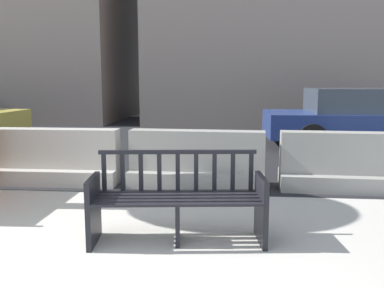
{
  "coord_description": "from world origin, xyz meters",
  "views": [
    {
      "loc": [
        1.26,
        -3.04,
        1.59
      ],
      "look_at": [
        0.75,
        2.46,
        0.75
      ],
      "focal_mm": 40.0,
      "sensor_mm": 36.0,
      "label": 1
    }
  ],
  "objects_px": {
    "jersey_barrier_right": "(350,167)",
    "jersey_barrier_left": "(55,161)",
    "jersey_barrier_centre": "(197,164)",
    "street_bench": "(178,202)",
    "car_sedan_mid": "(366,118)"
  },
  "relations": [
    {
      "from": "street_bench",
      "to": "jersey_barrier_right",
      "type": "height_order",
      "value": "street_bench"
    },
    {
      "from": "jersey_barrier_right",
      "to": "street_bench",
      "type": "bearing_deg",
      "value": -135.35
    },
    {
      "from": "jersey_barrier_centre",
      "to": "jersey_barrier_right",
      "type": "relative_size",
      "value": 1.0
    },
    {
      "from": "jersey_barrier_centre",
      "to": "jersey_barrier_left",
      "type": "xyz_separation_m",
      "value": [
        -2.2,
        0.01,
        0.0
      ]
    },
    {
      "from": "street_bench",
      "to": "jersey_barrier_centre",
      "type": "xyz_separation_m",
      "value": [
        0.0,
        2.21,
        -0.06
      ]
    },
    {
      "from": "jersey_barrier_centre",
      "to": "jersey_barrier_right",
      "type": "xyz_separation_m",
      "value": [
        2.22,
        -0.01,
        0.0
      ]
    },
    {
      "from": "jersey_barrier_centre",
      "to": "car_sedan_mid",
      "type": "height_order",
      "value": "car_sedan_mid"
    },
    {
      "from": "jersey_barrier_right",
      "to": "jersey_barrier_left",
      "type": "bearing_deg",
      "value": 179.78
    },
    {
      "from": "car_sedan_mid",
      "to": "jersey_barrier_left",
      "type": "bearing_deg",
      "value": -145.41
    },
    {
      "from": "jersey_barrier_centre",
      "to": "jersey_barrier_left",
      "type": "relative_size",
      "value": 1.01
    },
    {
      "from": "street_bench",
      "to": "jersey_barrier_centre",
      "type": "height_order",
      "value": "street_bench"
    },
    {
      "from": "street_bench",
      "to": "jersey_barrier_left",
      "type": "xyz_separation_m",
      "value": [
        -2.19,
        2.22,
        -0.06
      ]
    },
    {
      "from": "jersey_barrier_left",
      "to": "jersey_barrier_right",
      "type": "distance_m",
      "value": 4.42
    },
    {
      "from": "jersey_barrier_centre",
      "to": "jersey_barrier_right",
      "type": "bearing_deg",
      "value": -0.26
    },
    {
      "from": "street_bench",
      "to": "jersey_barrier_left",
      "type": "relative_size",
      "value": 0.87
    }
  ]
}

